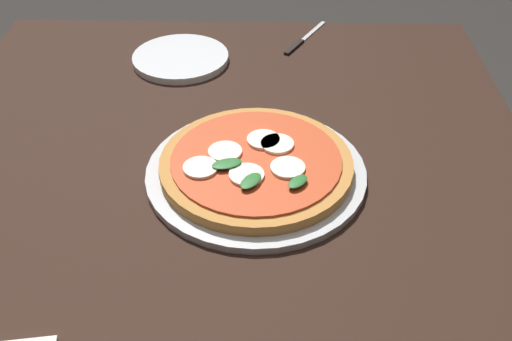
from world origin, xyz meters
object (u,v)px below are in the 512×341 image
at_px(knife, 301,41).
at_px(pizza, 256,164).
at_px(dining_table, 219,243).
at_px(serving_tray, 256,172).
at_px(plate_white, 181,58).

bearing_deg(knife, pizza, -10.54).
distance_m(dining_table, serving_tray, 0.13).
bearing_deg(serving_tray, knife, 169.49).
height_order(dining_table, pizza, pizza).
height_order(plate_white, knife, plate_white).
relative_size(dining_table, knife, 7.48).
height_order(serving_tray, knife, serving_tray).
relative_size(serving_tray, plate_white, 1.75).
relative_size(plate_white, knife, 1.17).
distance_m(dining_table, plate_white, 0.46).
xyz_separation_m(dining_table, knife, (-0.53, 0.14, 0.09)).
distance_m(dining_table, pizza, 0.14).
bearing_deg(pizza, serving_tray, 28.70).
relative_size(pizza, knife, 1.79).
distance_m(serving_tray, pizza, 0.02).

